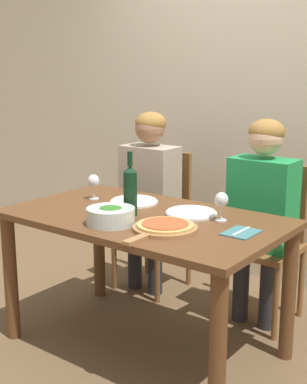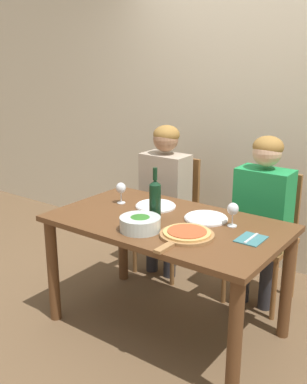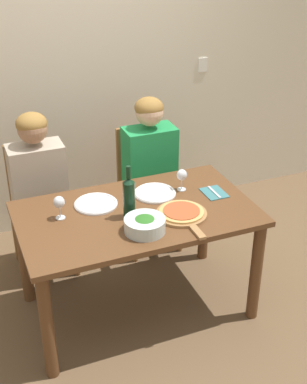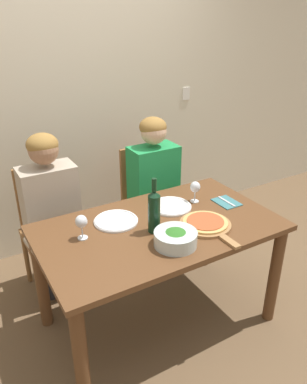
# 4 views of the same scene
# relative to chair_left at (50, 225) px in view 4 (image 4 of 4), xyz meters

# --- Properties ---
(ground_plane) EXTENTS (40.00, 40.00, 0.00)m
(ground_plane) POSITION_rel_chair_left_xyz_m (0.48, -0.78, -0.52)
(ground_plane) COLOR brown
(back_wall) EXTENTS (10.00, 0.06, 2.70)m
(back_wall) POSITION_rel_chair_left_xyz_m (0.48, 0.57, 0.83)
(back_wall) COLOR beige
(back_wall) RESTS_ON ground
(dining_table) EXTENTS (1.48, 0.86, 0.77)m
(dining_table) POSITION_rel_chair_left_xyz_m (0.48, -0.78, 0.12)
(dining_table) COLOR brown
(dining_table) RESTS_ON ground
(chair_left) EXTENTS (0.42, 0.42, 0.96)m
(chair_left) POSITION_rel_chair_left_xyz_m (0.00, 0.00, 0.00)
(chair_left) COLOR brown
(chair_left) RESTS_ON ground
(chair_right) EXTENTS (0.42, 0.42, 0.96)m
(chair_right) POSITION_rel_chair_left_xyz_m (0.84, 0.00, 0.00)
(chair_right) COLOR brown
(chair_right) RESTS_ON ground
(person_woman) EXTENTS (0.47, 0.51, 1.25)m
(person_woman) POSITION_rel_chair_left_xyz_m (0.00, -0.11, 0.24)
(person_woman) COLOR #28282D
(person_woman) RESTS_ON ground
(person_man) EXTENTS (0.47, 0.51, 1.25)m
(person_man) POSITION_rel_chair_left_xyz_m (0.84, -0.11, 0.24)
(person_man) COLOR #28282D
(person_man) RESTS_ON ground
(wine_bottle) EXTENTS (0.07, 0.07, 0.34)m
(wine_bottle) POSITION_rel_chair_left_xyz_m (0.42, -0.82, 0.39)
(wine_bottle) COLOR black
(wine_bottle) RESTS_ON dining_table
(broccoli_bowl) EXTENTS (0.25, 0.25, 0.09)m
(broccoli_bowl) POSITION_rel_chair_left_xyz_m (0.45, -1.01, 0.29)
(broccoli_bowl) COLOR silver
(broccoli_bowl) RESTS_ON dining_table
(dinner_plate_left) EXTENTS (0.28, 0.28, 0.02)m
(dinner_plate_left) POSITION_rel_chair_left_xyz_m (0.27, -0.60, 0.26)
(dinner_plate_left) COLOR white
(dinner_plate_left) RESTS_ON dining_table
(dinner_plate_right) EXTENTS (0.28, 0.28, 0.02)m
(dinner_plate_right) POSITION_rel_chair_left_xyz_m (0.67, -0.61, 0.26)
(dinner_plate_right) COLOR white
(dinner_plate_right) RESTS_ON dining_table
(pizza_on_board) EXTENTS (0.32, 0.46, 0.04)m
(pizza_on_board) POSITION_rel_chair_left_xyz_m (0.72, -0.93, 0.26)
(pizza_on_board) COLOR #9E7042
(pizza_on_board) RESTS_ON dining_table
(wine_glass_left) EXTENTS (0.07, 0.07, 0.15)m
(wine_glass_left) POSITION_rel_chair_left_xyz_m (0.02, -0.68, 0.35)
(wine_glass_left) COLOR silver
(wine_glass_left) RESTS_ON dining_table
(wine_glass_right) EXTENTS (0.07, 0.07, 0.15)m
(wine_glass_right) POSITION_rel_chair_left_xyz_m (0.86, -0.62, 0.35)
(wine_glass_right) COLOR silver
(wine_glass_right) RESTS_ON dining_table
(fork_on_napkin) EXTENTS (0.14, 0.18, 0.01)m
(fork_on_napkin) POSITION_rel_chair_left_xyz_m (1.04, -0.75, 0.25)
(fork_on_napkin) COLOR #387075
(fork_on_napkin) RESTS_ON dining_table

